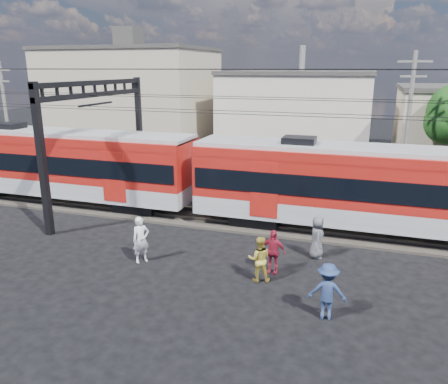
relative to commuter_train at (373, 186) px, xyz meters
The scene contains 15 objects.
ground 9.37m from the commuter_train, 118.01° to the right, with size 120.00×120.00×0.00m, color black.
track_bed 4.86m from the commuter_train, behind, with size 70.00×3.40×0.12m, color #2D2823.
rail_near 4.86m from the commuter_train, behind, with size 70.00×0.12×0.12m, color #59544C.
rail_far 4.86m from the commuter_train, behind, with size 70.00×0.12×0.12m, color #59544C.
commuter_train is the anchor object (origin of this frame).
catenary 13.19m from the commuter_train, behind, with size 70.00×9.30×7.52m.
building_west 26.70m from the commuter_train, 143.03° to the left, with size 14.28×10.20×9.30m.
building_midwest 20.04m from the commuter_train, 108.22° to the left, with size 12.24×12.24×7.30m.
utility_pole_mid 7.52m from the commuter_train, 76.00° to the left, with size 1.80×0.24×8.50m.
utility_pole_west 27.00m from the commuter_train, 167.13° to the left, with size 1.80×0.24×8.00m.
pedestrian_a 10.57m from the commuter_train, 146.10° to the right, with size 0.69×0.45×1.89m, color white.
pedestrian_b 7.24m from the commuter_train, 122.44° to the right, with size 0.84×0.65×1.72m, color gold.
pedestrian_c 7.99m from the commuter_train, 98.80° to the right, with size 1.19×0.69×1.85m, color navy.
pedestrian_d 6.42m from the commuter_train, 123.80° to the right, with size 1.02×0.42×1.74m, color maroon.
pedestrian_e 4.11m from the commuter_train, 121.96° to the right, with size 0.86×0.56×1.77m, color #535459.
Camera 1 is at (3.79, -12.25, 7.58)m, focal length 35.00 mm.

